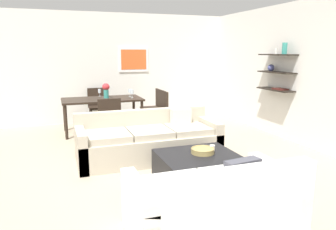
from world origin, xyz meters
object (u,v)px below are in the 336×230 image
object	(u,v)px
dining_chair_head	(98,104)
candle_jar	(212,148)
dining_chair_foot	(109,117)
wine_glass_right_near	(132,92)
sofa_beige	(149,142)
dining_chair_right_far	(155,105)
decorative_bowl	(203,150)
centerpiece_vase	(106,89)
loveseat_white	(214,204)
dining_table	(102,102)
dining_chair_right_near	(160,108)
coffee_table	(198,168)
wine_glass_head	(100,91)
wine_glass_right_far	(130,91)

from	to	relation	value
dining_chair_head	candle_jar	bearing A→B (deg)	-74.78
dining_chair_foot	wine_glass_right_near	world-z (taller)	wine_glass_right_near
sofa_beige	dining_chair_foot	distance (m)	1.33
dining_chair_right_far	decorative_bowl	bearing A→B (deg)	-95.85
sofa_beige	centerpiece_vase	bearing A→B (deg)	99.46
centerpiece_vase	decorative_bowl	bearing A→B (deg)	-75.82
loveseat_white	dining_table	world-z (taller)	loveseat_white
candle_jar	wine_glass_right_near	distance (m)	3.10
decorative_bowl	dining_chair_head	bearing A→B (deg)	102.76
dining_table	dining_chair_right_near	xyz separation A→B (m)	(1.26, -0.20, -0.17)
dining_table	centerpiece_vase	xyz separation A→B (m)	(0.10, 0.04, 0.27)
decorative_bowl	centerpiece_vase	distance (m)	3.37
sofa_beige	loveseat_white	xyz separation A→B (m)	(-0.01, -2.36, 0.00)
coffee_table	decorative_bowl	distance (m)	0.25
coffee_table	wine_glass_head	xyz separation A→B (m)	(-0.83, 3.61, 0.67)
wine_glass_right_far	wine_glass_right_near	bearing A→B (deg)	-90.00
coffee_table	dining_chair_right_far	xyz separation A→B (m)	(0.43, 3.43, 0.31)
decorative_bowl	candle_jar	xyz separation A→B (m)	(0.17, 0.05, 0.00)
centerpiece_vase	dining_chair_right_far	bearing A→B (deg)	7.74
dining_table	wine_glass_right_far	world-z (taller)	wine_glass_right_far
dining_table	wine_glass_head	world-z (taller)	wine_glass_head
candle_jar	dining_table	bearing A→B (deg)	109.07
decorative_bowl	candle_jar	distance (m)	0.18
decorative_bowl	coffee_table	bearing A→B (deg)	-153.62
wine_glass_right_far	sofa_beige	bearing A→B (deg)	-95.04
loveseat_white	dining_chair_foot	bearing A→B (deg)	96.99
dining_chair_head	centerpiece_vase	size ratio (longest dim) A/B	2.67
dining_table	dining_chair_head	xyz separation A→B (m)	(0.00, 0.85, -0.17)
wine_glass_right_near	wine_glass_head	distance (m)	0.81
dining_chair_foot	dining_chair_head	bearing A→B (deg)	90.00
loveseat_white	dining_chair_right_near	world-z (taller)	dining_chair_right_near
dining_chair_right_far	dining_chair_foot	distance (m)	1.64
decorative_bowl	centerpiece_vase	world-z (taller)	centerpiece_vase
coffee_table	dining_chair_head	xyz separation A→B (m)	(-0.83, 4.08, 0.31)
dining_table	dining_chair_right_far	size ratio (longest dim) A/B	1.94
sofa_beige	dining_chair_right_far	size ratio (longest dim) A/B	2.63
loveseat_white	coffee_table	bearing A→B (deg)	72.24
coffee_table	candle_jar	world-z (taller)	candle_jar
dining_chair_foot	wine_glass_head	size ratio (longest dim) A/B	5.24
decorative_bowl	wine_glass_right_far	xyz separation A→B (m)	(-0.27, 3.30, 0.46)
dining_chair_head	wine_glass_head	distance (m)	0.59
loveseat_white	wine_glass_head	bearing A→B (deg)	95.22
wine_glass_head	dining_chair_right_far	bearing A→B (deg)	-8.30
loveseat_white	dining_chair_right_far	distance (m)	4.72
sofa_beige	centerpiece_vase	xyz separation A→B (m)	(-0.35, 2.13, 0.65)
candle_jar	dining_chair_foot	bearing A→B (deg)	115.36
candle_jar	dining_chair_head	xyz separation A→B (m)	(-1.09, 3.99, 0.08)
dining_chair_right_near	centerpiece_vase	bearing A→B (deg)	168.27
wine_glass_head	dining_chair_head	bearing A→B (deg)	90.00
sofa_beige	dining_chair_right_near	bearing A→B (deg)	66.77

